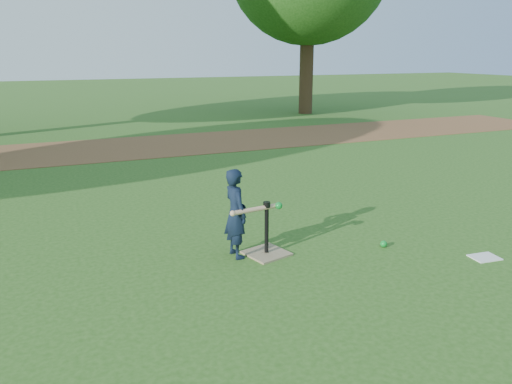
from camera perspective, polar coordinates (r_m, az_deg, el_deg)
name	(u,v)px	position (r m, az deg, el deg)	size (l,w,h in m)	color
ground	(307,259)	(5.56, 5.87, -7.63)	(80.00, 80.00, 0.00)	#285116
dirt_strip	(158,145)	(12.41, -11.10, 5.24)	(24.00, 3.00, 0.01)	brown
child	(236,213)	(5.45, -2.34, -2.45)	(0.36, 0.24, 1.00)	black
wiffle_ball_ground	(384,244)	(6.03, 14.38, -5.76)	(0.08, 0.08, 0.08)	#0B8326
clipboard	(485,257)	(6.11, 24.67, -6.80)	(0.30, 0.23, 0.01)	white
batting_tee	(266,245)	(5.62, 1.21, -6.07)	(0.53, 0.53, 0.61)	#8F7B5A
swing_action	(259,209)	(5.41, 0.40, -1.92)	(0.63, 0.14, 0.08)	tan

